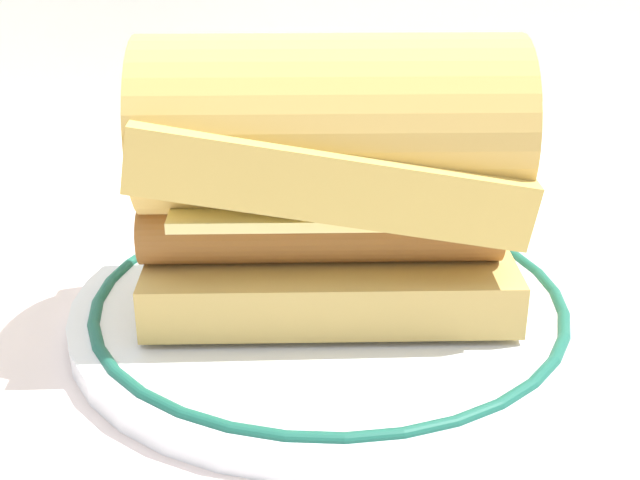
# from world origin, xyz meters

# --- Properties ---
(ground_plane) EXTENTS (1.50, 1.50, 0.00)m
(ground_plane) POSITION_xyz_m (0.00, 0.00, 0.00)
(ground_plane) COLOR silver
(plate) EXTENTS (0.26, 0.26, 0.01)m
(plate) POSITION_xyz_m (-0.00, -0.01, 0.01)
(plate) COLOR white
(plate) RESTS_ON ground_plane
(sausage_sandwich) EXTENTS (0.20, 0.14, 0.13)m
(sausage_sandwich) POSITION_xyz_m (-0.00, -0.01, 0.08)
(sausage_sandwich) COLOR tan
(sausage_sandwich) RESTS_ON plate
(drinking_glass) EXTENTS (0.06, 0.06, 0.09)m
(drinking_glass) POSITION_xyz_m (0.01, 0.20, 0.04)
(drinking_glass) COLOR silver
(drinking_glass) RESTS_ON ground_plane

